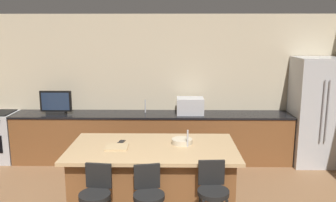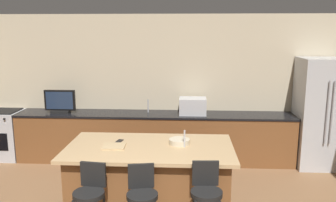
% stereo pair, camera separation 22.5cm
% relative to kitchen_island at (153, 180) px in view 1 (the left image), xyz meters
% --- Properties ---
extents(wall_back, '(7.23, 0.12, 2.68)m').
position_rel_kitchen_island_xyz_m(wall_back, '(-0.10, 2.33, 0.86)').
color(wall_back, beige).
rests_on(wall_back, ground_plane).
extents(counter_back, '(5.05, 0.62, 0.90)m').
position_rel_kitchen_island_xyz_m(counter_back, '(-0.13, 1.95, -0.03)').
color(counter_back, brown).
rests_on(counter_back, ground_plane).
extents(kitchen_island, '(2.12, 1.16, 0.94)m').
position_rel_kitchen_island_xyz_m(kitchen_island, '(0.00, 0.00, 0.00)').
color(kitchen_island, black).
rests_on(kitchen_island, ground_plane).
extents(refrigerator, '(0.80, 0.77, 1.93)m').
position_rel_kitchen_island_xyz_m(refrigerator, '(2.81, 1.89, 0.48)').
color(refrigerator, '#B7BABF').
rests_on(refrigerator, ground_plane).
extents(microwave, '(0.48, 0.36, 0.29)m').
position_rel_kitchen_island_xyz_m(microwave, '(0.57, 1.95, 0.57)').
color(microwave, '#B7BABF').
rests_on(microwave, counter_back).
extents(tv_monitor, '(0.56, 0.16, 0.43)m').
position_rel_kitchen_island_xyz_m(tv_monitor, '(-1.85, 1.90, 0.62)').
color(tv_monitor, black).
rests_on(tv_monitor, counter_back).
extents(sink_faucet_back, '(0.02, 0.02, 0.24)m').
position_rel_kitchen_island_xyz_m(sink_faucet_back, '(-0.25, 2.05, 0.54)').
color(sink_faucet_back, '#B2B2B7').
rests_on(sink_faucet_back, counter_back).
extents(sink_faucet_island, '(0.02, 0.02, 0.22)m').
position_rel_kitchen_island_xyz_m(sink_faucet_island, '(0.44, 0.00, 0.57)').
color(sink_faucet_island, '#B2B2B7').
rests_on(sink_faucet_island, kitchen_island).
extents(bar_stool_left, '(0.34, 0.35, 0.96)m').
position_rel_kitchen_island_xyz_m(bar_stool_left, '(-0.57, -0.76, 0.10)').
color(bar_stool_left, black).
rests_on(bar_stool_left, ground_plane).
extents(bar_stool_center, '(0.35, 0.36, 0.95)m').
position_rel_kitchen_island_xyz_m(bar_stool_center, '(-0.01, -0.74, 0.09)').
color(bar_stool_center, black).
rests_on(bar_stool_center, ground_plane).
extents(bar_stool_right, '(0.34, 0.35, 1.00)m').
position_rel_kitchen_island_xyz_m(bar_stool_right, '(0.68, -0.74, 0.12)').
color(bar_stool_right, black).
rests_on(bar_stool_right, ground_plane).
extents(fruit_bowl, '(0.27, 0.27, 0.06)m').
position_rel_kitchen_island_xyz_m(fruit_bowl, '(0.37, 0.12, 0.49)').
color(fruit_bowl, beige).
rests_on(fruit_bowl, kitchen_island).
extents(cell_phone, '(0.10, 0.16, 0.01)m').
position_rel_kitchen_island_xyz_m(cell_phone, '(-0.43, 0.18, 0.46)').
color(cell_phone, black).
rests_on(cell_phone, kitchen_island).
extents(cutting_board, '(0.29, 0.27, 0.02)m').
position_rel_kitchen_island_xyz_m(cutting_board, '(-0.45, -0.05, 0.47)').
color(cutting_board, tan).
rests_on(cutting_board, kitchen_island).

